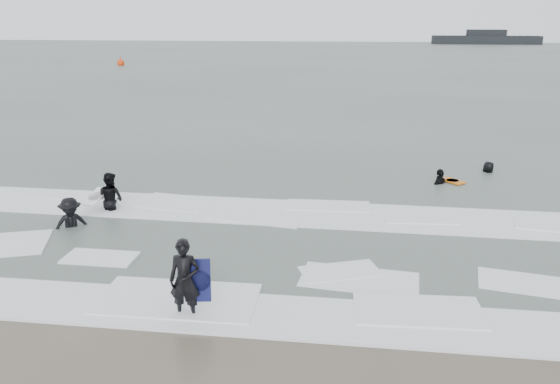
# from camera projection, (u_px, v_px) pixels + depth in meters

# --- Properties ---
(ground) EXTENTS (320.00, 320.00, 0.00)m
(ground) POSITION_uv_depth(u_px,v_px,m) (248.00, 302.00, 12.58)
(ground) COLOR brown
(ground) RESTS_ON ground
(sea) EXTENTS (320.00, 320.00, 0.00)m
(sea) POSITION_uv_depth(u_px,v_px,m) (348.00, 60.00, 88.03)
(sea) COLOR #47544C
(sea) RESTS_ON ground
(surfer_centre) EXTENTS (0.68, 0.45, 1.85)m
(surfer_centre) POSITION_uv_depth(u_px,v_px,m) (187.00, 318.00, 11.90)
(surfer_centre) COLOR black
(surfer_centre) RESTS_ON ground
(surfer_wading) EXTENTS (1.09, 0.95, 1.89)m
(surfer_wading) POSITION_uv_depth(u_px,v_px,m) (112.00, 210.00, 18.63)
(surfer_wading) COLOR black
(surfer_wading) RESTS_ON ground
(surfer_breaker) EXTENTS (1.38, 1.27, 1.87)m
(surfer_breaker) POSITION_uv_depth(u_px,v_px,m) (72.00, 229.00, 16.98)
(surfer_breaker) COLOR black
(surfer_breaker) RESTS_ON ground
(surfer_right_near) EXTENTS (1.00, 1.08, 1.78)m
(surfer_right_near) POSITION_uv_depth(u_px,v_px,m) (440.00, 184.00, 21.60)
(surfer_right_near) COLOR black
(surfer_right_near) RESTS_ON ground
(surfer_right_far) EXTENTS (0.95, 0.94, 1.66)m
(surfer_right_far) POSITION_uv_depth(u_px,v_px,m) (488.00, 173.00, 23.14)
(surfer_right_far) COLOR black
(surfer_right_far) RESTS_ON ground
(surf_foam) EXTENTS (30.03, 9.06, 0.09)m
(surf_foam) POSITION_uv_depth(u_px,v_px,m) (274.00, 239.00, 16.05)
(surf_foam) COLOR white
(surf_foam) RESTS_ON ground
(bodyboards) EXTENTS (13.25, 11.96, 1.25)m
(bodyboards) POSITION_uv_depth(u_px,v_px,m) (269.00, 208.00, 17.30)
(bodyboards) COLOR #0D1141
(bodyboards) RESTS_ON ground
(buoy) EXTENTS (1.00, 1.00, 1.65)m
(buoy) POSITION_uv_depth(u_px,v_px,m) (121.00, 63.00, 77.67)
(buoy) COLOR red
(buoy) RESTS_ON ground
(vessel_horizon) EXTENTS (27.95, 4.99, 3.79)m
(vessel_horizon) POSITION_uv_depth(u_px,v_px,m) (486.00, 39.00, 147.08)
(vessel_horizon) COLOR black
(vessel_horizon) RESTS_ON ground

